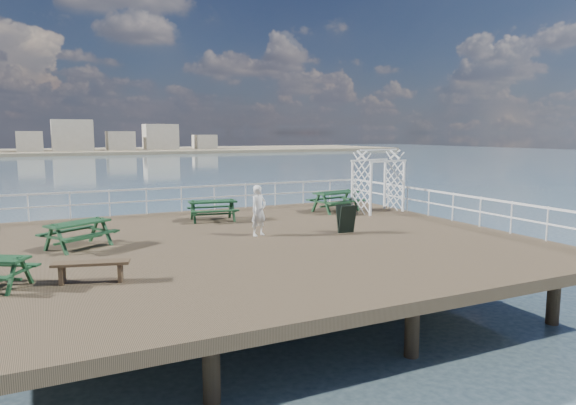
{
  "coord_description": "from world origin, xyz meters",
  "views": [
    {
      "loc": [
        -5.28,
        -14.87,
        3.37
      ],
      "look_at": [
        1.92,
        0.22,
        1.1
      ],
      "focal_mm": 32.0,
      "sensor_mm": 36.0,
      "label": 1
    }
  ],
  "objects_px": {
    "picnic_table_b": "(213,206)",
    "picnic_table_a": "(78,229)",
    "trellis_arbor": "(378,184)",
    "person": "(259,211)",
    "picnic_table_c": "(336,197)",
    "flat_bench_near": "(91,267)"
  },
  "relations": [
    {
      "from": "picnic_table_c",
      "to": "picnic_table_b",
      "type": "bearing_deg",
      "value": 167.54
    },
    {
      "from": "picnic_table_b",
      "to": "picnic_table_a",
      "type": "bearing_deg",
      "value": -142.06
    },
    {
      "from": "picnic_table_b",
      "to": "person",
      "type": "relative_size",
      "value": 1.19
    },
    {
      "from": "picnic_table_a",
      "to": "picnic_table_b",
      "type": "bearing_deg",
      "value": -1.66
    },
    {
      "from": "picnic_table_c",
      "to": "person",
      "type": "height_order",
      "value": "person"
    },
    {
      "from": "picnic_table_b",
      "to": "person",
      "type": "bearing_deg",
      "value": -74.05
    },
    {
      "from": "picnic_table_a",
      "to": "person",
      "type": "xyz_separation_m",
      "value": [
        5.5,
        -0.58,
        0.27
      ]
    },
    {
      "from": "picnic_table_a",
      "to": "picnic_table_c",
      "type": "xyz_separation_m",
      "value": [
        10.49,
        2.84,
        0.06
      ]
    },
    {
      "from": "flat_bench_near",
      "to": "person",
      "type": "relative_size",
      "value": 1.03
    },
    {
      "from": "flat_bench_near",
      "to": "picnic_table_c",
      "type": "bearing_deg",
      "value": 47.54
    },
    {
      "from": "trellis_arbor",
      "to": "picnic_table_b",
      "type": "bearing_deg",
      "value": 161.73
    },
    {
      "from": "picnic_table_a",
      "to": "picnic_table_b",
      "type": "relative_size",
      "value": 1.16
    },
    {
      "from": "trellis_arbor",
      "to": "person",
      "type": "relative_size",
      "value": 1.61
    },
    {
      "from": "picnic_table_b",
      "to": "flat_bench_near",
      "type": "relative_size",
      "value": 1.15
    },
    {
      "from": "trellis_arbor",
      "to": "person",
      "type": "distance_m",
      "value": 7.05
    },
    {
      "from": "flat_bench_near",
      "to": "picnic_table_a",
      "type": "bearing_deg",
      "value": 105.09
    },
    {
      "from": "picnic_table_c",
      "to": "flat_bench_near",
      "type": "distance_m",
      "value": 12.46
    },
    {
      "from": "picnic_table_a",
      "to": "picnic_table_c",
      "type": "height_order",
      "value": "picnic_table_c"
    },
    {
      "from": "picnic_table_a",
      "to": "picnic_table_b",
      "type": "height_order",
      "value": "picnic_table_a"
    },
    {
      "from": "picnic_table_b",
      "to": "trellis_arbor",
      "type": "distance_m",
      "value": 7.16
    },
    {
      "from": "person",
      "to": "picnic_table_b",
      "type": "bearing_deg",
      "value": 78.36
    },
    {
      "from": "picnic_table_c",
      "to": "trellis_arbor",
      "type": "relative_size",
      "value": 0.85
    }
  ]
}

